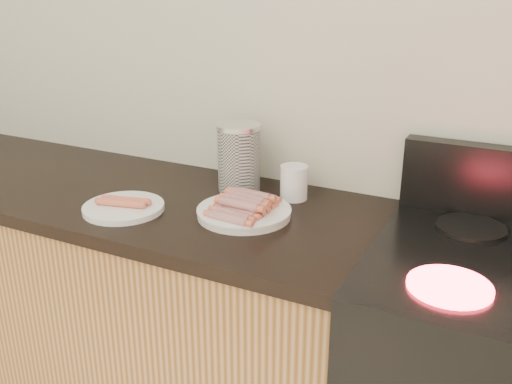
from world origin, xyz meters
The scene contains 11 objects.
wall_back centered at (0.00, 2.00, 1.30)m, with size 4.00×0.04×2.60m, color silver.
cabinet_base centered at (-0.70, 1.69, 0.43)m, with size 2.20×0.59×0.86m, color #AA794A.
counter_slab centered at (-0.70, 1.69, 0.88)m, with size 2.20×0.62×0.04m, color black.
burner_near_left centered at (0.61, 1.51, 0.92)m, with size 0.18×0.18×0.01m, color #FF1E2D.
burner_far_left centered at (0.61, 1.84, 0.92)m, with size 0.18×0.18×0.01m, color black.
main_plate centered at (0.02, 1.68, 0.91)m, with size 0.26×0.26×0.02m, color silver.
side_plate centered at (-0.31, 1.56, 0.91)m, with size 0.23×0.23×0.02m, color white.
hotdog_pile centered at (0.02, 1.68, 0.94)m, with size 0.12×0.23×0.05m.
plain_sausages centered at (-0.31, 1.56, 0.93)m, with size 0.14×0.08×0.02m.
canister centered at (-0.09, 1.86, 1.01)m, with size 0.14×0.14×0.21m.
mug centered at (0.09, 1.87, 0.95)m, with size 0.08×0.08×0.10m, color white.
Camera 1 is at (0.72, 0.37, 1.54)m, focal length 40.00 mm.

